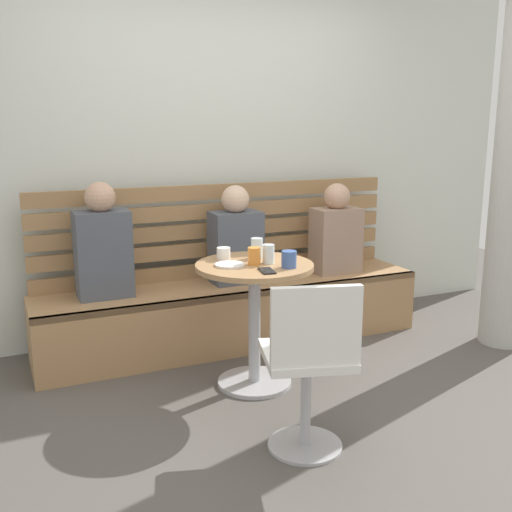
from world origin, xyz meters
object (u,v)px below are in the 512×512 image
at_px(person_adult, 103,246).
at_px(cup_ceramic_white, 224,253).
at_px(booth_bench, 234,313).
at_px(cafe_table, 254,301).
at_px(cup_water_clear, 268,254).
at_px(plate_small, 230,265).
at_px(cup_mug_blue, 289,259).
at_px(person_child_middle, 236,240).
at_px(cup_tumbler_orange, 254,256).
at_px(cup_glass_tall, 257,248).
at_px(person_child_left, 336,233).
at_px(phone_on_table, 267,271).
at_px(white_chair, 310,362).

height_order(person_adult, cup_ceramic_white, person_adult).
distance_m(booth_bench, cup_ceramic_white, 0.79).
bearing_deg(cafe_table, cup_water_clear, -18.57).
xyz_separation_m(cafe_table, plate_small, (-0.15, 0.01, 0.23)).
distance_m(person_adult, cup_mug_blue, 1.23).
bearing_deg(cup_mug_blue, person_child_middle, 87.66).
bearing_deg(cup_tumbler_orange, cup_glass_tall, 60.73).
bearing_deg(person_child_middle, person_child_left, -2.70).
distance_m(cafe_table, phone_on_table, 0.30).
relative_size(cafe_table, cup_water_clear, 6.73).
xyz_separation_m(cup_mug_blue, cup_glass_tall, (-0.06, 0.30, 0.01)).
bearing_deg(cup_tumbler_orange, person_adult, 134.00).
xyz_separation_m(booth_bench, plate_small, (-0.29, -0.67, 0.52)).
bearing_deg(person_child_middle, plate_small, -114.63).
xyz_separation_m(white_chair, cup_mug_blue, (0.22, 0.64, 0.32)).
distance_m(cafe_table, person_child_middle, 0.76).
bearing_deg(person_adult, cup_glass_tall, -36.30).
bearing_deg(person_child_left, cup_mug_blue, -134.32).
xyz_separation_m(person_adult, cup_mug_blue, (0.86, -0.88, 0.02)).
distance_m(person_child_middle, cup_tumbler_orange, 0.75).
xyz_separation_m(cafe_table, person_child_middle, (0.17, 0.71, 0.22)).
height_order(cafe_table, white_chair, white_chair).
relative_size(cafe_table, white_chair, 0.87).
distance_m(white_chair, cup_mug_blue, 0.75).
xyz_separation_m(person_child_left, cup_tumbler_orange, (-0.96, -0.69, 0.06)).
relative_size(cup_ceramic_white, cup_glass_tall, 0.67).
bearing_deg(cup_ceramic_white, person_adult, 138.47).
height_order(cafe_table, cup_ceramic_white, cup_ceramic_white).
height_order(white_chair, plate_small, white_chair).
height_order(white_chair, cup_ceramic_white, white_chair).
distance_m(booth_bench, cup_tumbler_orange, 0.91).
relative_size(white_chair, person_adult, 1.16).
bearing_deg(person_adult, booth_bench, -2.67).
xyz_separation_m(cup_glass_tall, plate_small, (-0.22, -0.12, -0.05)).
xyz_separation_m(person_child_middle, plate_small, (-0.32, -0.70, 0.01)).
height_order(person_child_left, cup_tumbler_orange, person_child_left).
xyz_separation_m(booth_bench, cup_tumbler_orange, (-0.16, -0.70, 0.57)).
xyz_separation_m(person_child_middle, cup_glass_tall, (-0.10, -0.58, 0.06)).
bearing_deg(phone_on_table, cup_mug_blue, -159.32).
distance_m(person_child_left, cup_water_clear, 1.12).
bearing_deg(phone_on_table, cup_ceramic_white, -64.71).
height_order(cafe_table, phone_on_table, phone_on_table).
distance_m(cafe_table, cup_ceramic_white, 0.33).
xyz_separation_m(cafe_table, person_adult, (-0.73, 0.72, 0.25)).
bearing_deg(phone_on_table, person_child_left, -128.65).
distance_m(cup_tumbler_orange, plate_small, 0.15).
height_order(cup_tumbler_orange, plate_small, cup_tumbler_orange).
xyz_separation_m(person_adult, cup_water_clear, (0.80, -0.74, 0.03)).
relative_size(cup_ceramic_white, phone_on_table, 0.57).
xyz_separation_m(white_chair, cup_glass_tall, (0.16, 0.94, 0.34)).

